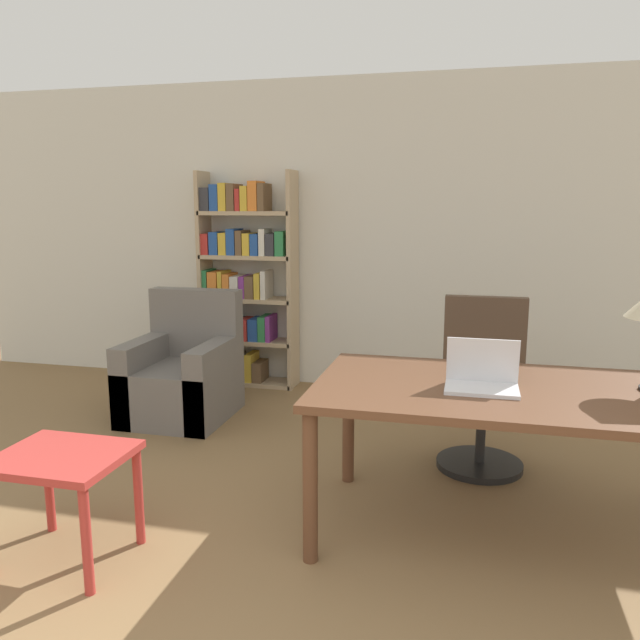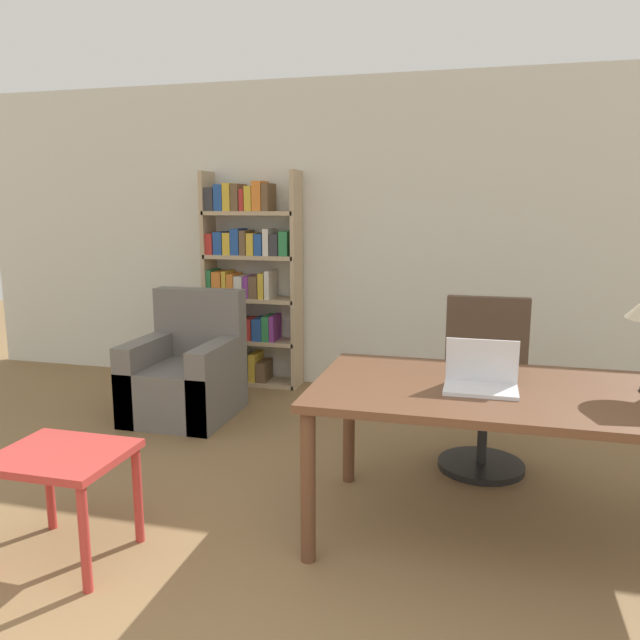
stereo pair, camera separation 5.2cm
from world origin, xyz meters
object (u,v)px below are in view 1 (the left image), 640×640
Objects in this scene: desk at (509,404)px; office_chair at (482,392)px; armchair at (183,377)px; bookshelf at (243,285)px; laptop at (482,378)px; side_table_blue at (63,472)px.

desk is 1.76× the size of office_chair.
bookshelf is (0.14, 0.97, 0.61)m from armchair.
laptop is 0.32× the size of office_chair.
desk is 3.16m from bookshelf.
armchair is 1.15m from bookshelf.
desk reaches higher than side_table_blue.
armchair is at bearing 148.93° from laptop.
desk is at bearing -83.53° from office_chair.
armchair is (-2.34, 1.28, -0.38)m from desk.
desk is 2.70m from armchair.
laptop is 0.35× the size of armchair.
bookshelf is (-0.24, 2.95, 0.49)m from side_table_blue.
office_chair is 2.28m from armchair.
side_table_blue is at bearing -85.32° from bookshelf.
laptop is 1.02m from office_chair.
armchair is at bearing -98.18° from bookshelf.
office_chair is 0.55× the size of bookshelf.
side_table_blue is at bearing -160.40° from desk.
armchair is at bearing 100.87° from side_table_blue.
bookshelf reaches higher than office_chair.
side_table_blue is 0.30× the size of bookshelf.
desk is 0.19m from laptop.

